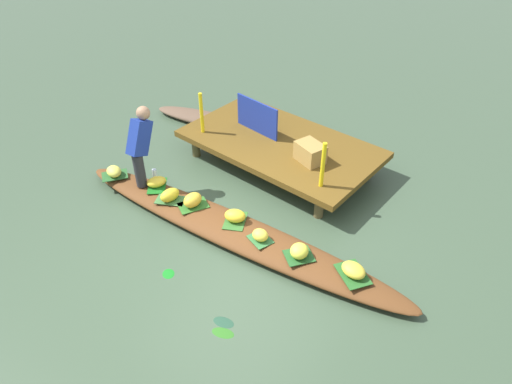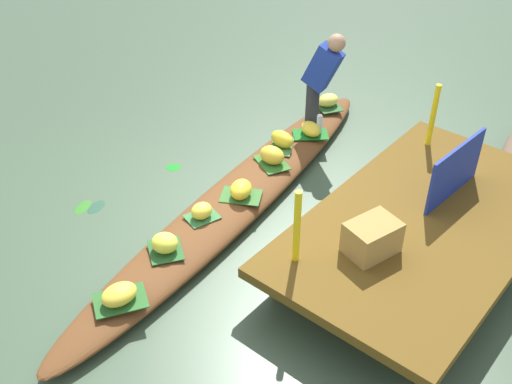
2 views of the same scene
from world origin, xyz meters
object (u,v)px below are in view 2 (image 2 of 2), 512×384
object	(u,v)px
banana_bunch_0	(311,129)
water_bottle	(319,125)
banana_bunch_5	(202,211)
banana_bunch_1	(165,243)
vendor_boat	(236,200)
banana_bunch_6	(282,139)
banana_bunch_7	(328,100)
market_banner	(456,171)
banana_bunch_2	(241,189)
vendor_person	(322,75)
banana_bunch_4	(119,294)
banana_bunch_3	(272,155)
produce_crate	(372,238)

from	to	relation	value
banana_bunch_0	water_bottle	bearing A→B (deg)	149.31
banana_bunch_5	banana_bunch_1	bearing A→B (deg)	8.11
vendor_boat	banana_bunch_5	xyz separation A→B (m)	(0.52, 0.02, 0.18)
banana_bunch_6	banana_bunch_7	distance (m)	1.16
banana_bunch_0	market_banner	xyz separation A→B (m)	(0.38, 1.93, 0.45)
banana_bunch_1	banana_bunch_2	distance (m)	1.08
banana_bunch_1	vendor_person	distance (m)	2.82
banana_bunch_4	banana_bunch_3	bearing A→B (deg)	-172.43
water_bottle	vendor_boat	bearing A→B (deg)	0.95
banana_bunch_6	vendor_boat	bearing A→B (deg)	10.22
banana_bunch_6	vendor_person	xyz separation A→B (m)	(-0.63, 0.07, 0.59)
banana_bunch_4	produce_crate	size ratio (longest dim) A/B	0.72
banana_bunch_5	banana_bunch_6	xyz separation A→B (m)	(-1.54, -0.20, 0.02)
banana_bunch_1	banana_bunch_4	world-z (taller)	banana_bunch_1
banana_bunch_2	vendor_person	distance (m)	1.78
vendor_boat	banana_bunch_7	distance (m)	2.20
banana_bunch_7	vendor_person	world-z (taller)	vendor_person
banana_bunch_3	banana_bunch_6	bearing A→B (deg)	-159.57
banana_bunch_1	vendor_person	xyz separation A→B (m)	(-2.74, -0.21, 0.60)
banana_bunch_5	water_bottle	bearing A→B (deg)	-178.78
banana_bunch_4	vendor_person	size ratio (longest dim) A/B	0.26
banana_bunch_2	banana_bunch_7	world-z (taller)	banana_bunch_2
banana_bunch_4	banana_bunch_6	world-z (taller)	banana_bunch_6
banana_bunch_3	produce_crate	distance (m)	1.94
market_banner	banana_bunch_5	bearing A→B (deg)	-44.59
banana_bunch_2	banana_bunch_7	bearing A→B (deg)	-169.16
banana_bunch_3	banana_bunch_1	bearing A→B (deg)	5.02
banana_bunch_2	banana_bunch_7	xyz separation A→B (m)	(-2.18, -0.42, -0.01)
banana_bunch_3	produce_crate	size ratio (longest dim) A/B	0.67
vendor_boat	banana_bunch_6	bearing A→B (deg)	-177.13
banana_bunch_4	banana_bunch_6	distance (m)	2.83
vendor_person	banana_bunch_3	bearing A→B (deg)	3.35
banana_bunch_3	vendor_boat	bearing A→B (deg)	4.72
banana_bunch_0	banana_bunch_1	world-z (taller)	banana_bunch_1
market_banner	banana_bunch_1	bearing A→B (deg)	-34.54
vendor_boat	market_banner	world-z (taller)	market_banner
banana_bunch_0	banana_bunch_5	bearing A→B (deg)	2.88
banana_bunch_0	banana_bunch_4	world-z (taller)	banana_bunch_0
banana_bunch_6	produce_crate	bearing A→B (deg)	58.22
vendor_person	water_bottle	world-z (taller)	vendor_person
banana_bunch_1	produce_crate	bearing A→B (deg)	121.26
banana_bunch_3	vendor_person	world-z (taller)	vendor_person
vendor_boat	banana_bunch_0	xyz separation A→B (m)	(-1.44, -0.08, 0.18)
banana_bunch_2	banana_bunch_4	world-z (taller)	banana_bunch_2
banana_bunch_3	banana_bunch_4	distance (m)	2.47
vendor_boat	water_bottle	size ratio (longest dim) A/B	22.61
vendor_boat	banana_bunch_1	distance (m)	1.11
banana_bunch_0	banana_bunch_3	xyz separation A→B (m)	(0.77, 0.02, 0.02)
banana_bunch_2	banana_bunch_7	size ratio (longest dim) A/B	1.06
banana_bunch_3	market_banner	size ratio (longest dim) A/B	0.33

